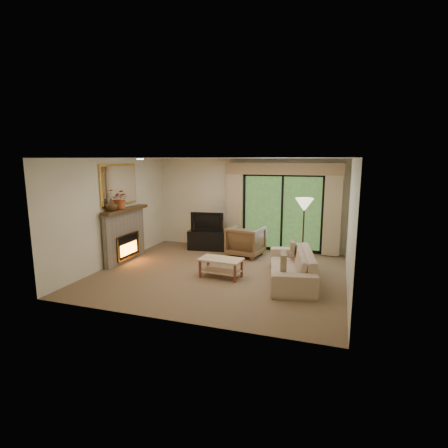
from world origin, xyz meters
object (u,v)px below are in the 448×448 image
(armchair, at_px, (246,241))
(sofa, at_px, (291,266))
(media_console, at_px, (208,240))
(coffee_table, at_px, (221,268))

(armchair, bearing_deg, sofa, 140.74)
(armchair, bearing_deg, media_console, -6.19)
(media_console, relative_size, coffee_table, 1.18)
(media_console, distance_m, coffee_table, 2.45)
(sofa, bearing_deg, armchair, -148.93)
(media_console, bearing_deg, armchair, -22.52)
(armchair, height_order, sofa, armchair)
(media_console, distance_m, sofa, 3.26)
(coffee_table, bearing_deg, sofa, 14.42)
(armchair, distance_m, coffee_table, 1.86)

